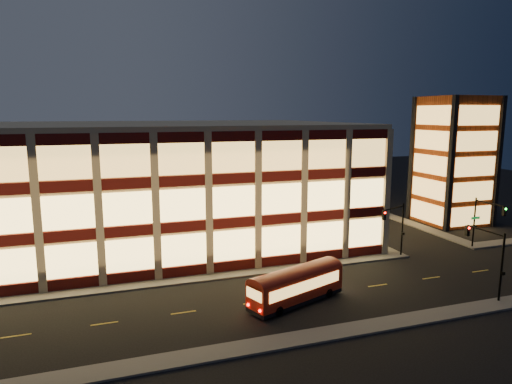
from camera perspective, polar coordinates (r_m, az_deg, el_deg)
name	(u,v)px	position (r m, az deg, el deg)	size (l,w,h in m)	color
ground	(194,283)	(43.83, -7.80, -11.25)	(200.00, 200.00, 0.00)	black
sidewalk_office_south	(160,283)	(44.32, -11.94, -11.03)	(54.00, 2.00, 0.15)	#514F4C
sidewalk_office_east	(328,223)	(66.71, 9.04, -3.81)	(2.00, 30.00, 0.15)	#514F4C
sidewalk_tower_west	(393,217)	(72.40, 16.78, -3.03)	(2.00, 30.00, 0.15)	#514F4C
sidewalk_near	(231,350)	(32.28, -3.10, -19.15)	(100.00, 2.00, 0.15)	#514F4C
office_building	(142,182)	(57.93, -14.03, 1.17)	(50.45, 30.45, 14.50)	tan
stair_tower	(453,161)	(70.85, 23.45, 3.61)	(8.60, 8.60, 18.00)	#8C3814
traffic_signal_far	(396,222)	(51.53, 17.09, -3.59)	(3.79, 1.87, 6.00)	black
traffic_signal_right	(485,216)	(58.18, 26.66, -2.71)	(1.20, 4.37, 6.00)	black
traffic_signal_near	(489,250)	(44.14, 27.08, -6.47)	(0.32, 4.45, 6.00)	black
trolley_bus	(296,283)	(38.91, 5.06, -11.30)	(9.26, 5.28, 3.06)	#A01908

